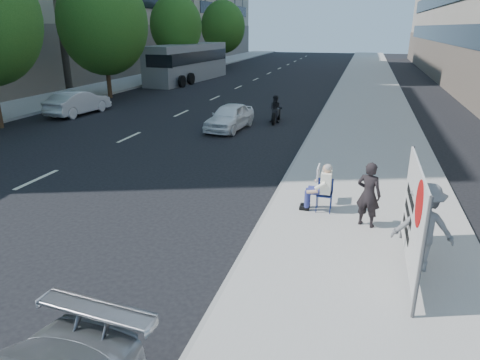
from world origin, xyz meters
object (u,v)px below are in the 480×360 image
(pedestrian_woman, at_px, (369,195))
(motorcycle, at_px, (276,110))
(seated_protester, at_px, (321,184))
(bus, at_px, (188,63))
(white_sedan_near, at_px, (230,117))
(white_sedan_mid, at_px, (78,103))
(jogger, at_px, (424,227))
(protest_banner, at_px, (413,214))

(pedestrian_woman, xyz_separation_m, motorcycle, (-4.68, 11.95, -0.33))
(seated_protester, xyz_separation_m, bus, (-15.03, 27.34, 0.76))
(motorcycle, distance_m, bus, 19.77)
(white_sedan_near, bearing_deg, white_sedan_mid, 177.96)
(seated_protester, bearing_deg, bus, 118.80)
(seated_protester, relative_size, white_sedan_mid, 0.32)
(pedestrian_woman, height_order, bus, bus)
(white_sedan_mid, height_order, motorcycle, motorcycle)
(white_sedan_near, bearing_deg, jogger, -50.84)
(pedestrian_woman, height_order, white_sedan_mid, pedestrian_woman)
(white_sedan_near, distance_m, motorcycle, 2.90)
(seated_protester, distance_m, white_sedan_near, 10.55)
(jogger, relative_size, pedestrian_woman, 1.12)
(white_sedan_near, relative_size, motorcycle, 1.80)
(protest_banner, distance_m, motorcycle, 14.99)
(seated_protester, distance_m, protest_banner, 3.32)
(bus, bearing_deg, seated_protester, -56.44)
(seated_protester, xyz_separation_m, white_sedan_mid, (-14.87, 10.39, -0.19))
(white_sedan_mid, bearing_deg, bus, -83.55)
(seated_protester, bearing_deg, pedestrian_woman, -27.99)
(pedestrian_woman, bearing_deg, protest_banner, 131.26)
(protest_banner, height_order, white_sedan_near, protest_banner)
(protest_banner, distance_m, white_sedan_mid, 21.30)
(white_sedan_mid, bearing_deg, pedestrian_woman, 151.45)
(pedestrian_woman, bearing_deg, white_sedan_near, -36.24)
(motorcycle, bearing_deg, jogger, -73.03)
(jogger, relative_size, white_sedan_mid, 0.44)
(protest_banner, xyz_separation_m, motorcycle, (-5.46, 13.94, -0.76))
(white_sedan_near, xyz_separation_m, white_sedan_mid, (-9.53, 1.30, 0.05))
(seated_protester, height_order, bus, bus)
(white_sedan_near, distance_m, bus, 20.68)
(seated_protester, relative_size, white_sedan_near, 0.35)
(pedestrian_woman, xyz_separation_m, bus, (-16.23, 27.97, 0.67))
(seated_protester, height_order, white_sedan_near, seated_protester)
(pedestrian_woman, bearing_deg, seated_protester, -8.13)
(seated_protester, bearing_deg, protest_banner, -53.00)
(seated_protester, bearing_deg, jogger, -46.81)
(white_sedan_near, bearing_deg, bus, 123.69)
(white_sedan_mid, bearing_deg, seated_protester, 150.96)
(pedestrian_woman, relative_size, motorcycle, 0.79)
(motorcycle, height_order, bus, bus)
(seated_protester, height_order, jogger, jogger)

